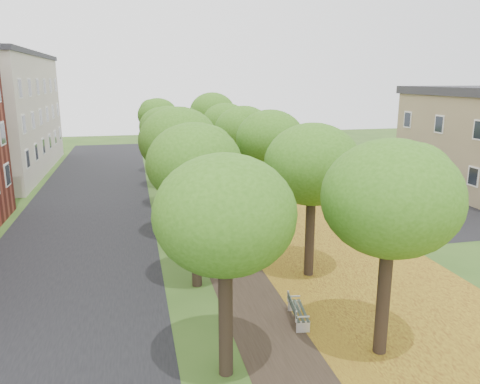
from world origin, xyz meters
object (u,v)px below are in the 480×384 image
car_red (411,202)px  car_grey (362,188)px  bench (297,311)px  car_white (377,190)px  car_silver (408,210)px

car_red → car_grey: 4.39m
bench → car_grey: size_ratio=0.34×
bench → car_grey: (10.24, 15.22, 0.33)m
car_white → car_red: bearing=-177.2°
car_silver → car_white: (0.77, 4.90, 0.02)m
car_silver → car_red: size_ratio=0.87×
bench → car_grey: car_grey is taller
car_grey → car_silver: bearing=179.7°
car_grey → car_white: (0.77, -0.76, -0.03)m
bench → car_grey: bearing=-25.8°
bench → car_silver: car_silver is taller
car_red → bench: bearing=130.9°
car_silver → car_red: bearing=-34.7°
bench → car_silver: 14.01m
car_red → car_white: (-0.38, 3.48, -0.05)m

